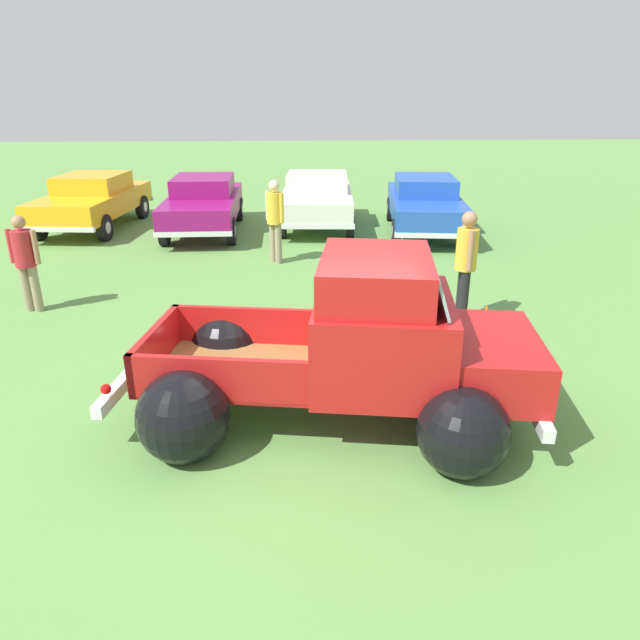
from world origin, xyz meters
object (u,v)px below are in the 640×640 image
object	(u,v)px
show_car_3	(425,203)
lane_cone_0	(485,324)
show_car_1	(204,202)
show_car_2	(317,198)
show_car_0	(93,199)
vintage_pickup_truck	(358,357)
spectator_0	(25,258)
spectator_1	(275,216)
spectator_2	(466,260)

from	to	relation	value
show_car_3	lane_cone_0	bearing A→B (deg)	1.45
show_car_1	show_car_2	bearing A→B (deg)	98.48
show_car_0	lane_cone_0	xyz separation A→B (m)	(8.19, -8.31, -0.47)
show_car_0	show_car_2	size ratio (longest dim) A/B	1.07
vintage_pickup_truck	spectator_0	world-z (taller)	vintage_pickup_truck
vintage_pickup_truck	show_car_2	bearing A→B (deg)	98.40
vintage_pickup_truck	show_car_2	xyz separation A→B (m)	(0.03, 10.16, 0.03)
show_car_3	show_car_1	bearing A→B (deg)	-86.55
show_car_2	lane_cone_0	world-z (taller)	show_car_2
vintage_pickup_truck	show_car_0	size ratio (longest dim) A/B	1.06
show_car_2	show_car_3	world-z (taller)	same
lane_cone_0	show_car_3	bearing A→B (deg)	84.51
show_car_3	spectator_1	bearing A→B (deg)	-47.43
show_car_1	show_car_0	bearing A→B (deg)	-102.22
show_car_1	lane_cone_0	xyz separation A→B (m)	(5.12, -7.69, -0.47)
spectator_0	spectator_1	distance (m)	4.95
spectator_0	spectator_1	world-z (taller)	spectator_1
show_car_2	lane_cone_0	xyz separation A→B (m)	(2.10, -8.17, -0.47)
vintage_pickup_truck	spectator_1	bearing A→B (deg)	107.67
vintage_pickup_truck	show_car_3	bearing A→B (deg)	81.68
lane_cone_0	vintage_pickup_truck	bearing A→B (deg)	-136.94
vintage_pickup_truck	show_car_1	size ratio (longest dim) A/B	1.08
vintage_pickup_truck	show_car_2	size ratio (longest dim) A/B	1.13
show_car_1	spectator_1	size ratio (longest dim) A/B	2.52
show_car_1	show_car_2	size ratio (longest dim) A/B	1.05
vintage_pickup_truck	show_car_0	bearing A→B (deg)	129.06
show_car_3	spectator_1	size ratio (longest dim) A/B	2.71
spectator_1	lane_cone_0	distance (m)	5.60
spectator_0	show_car_1	bearing A→B (deg)	-8.95
vintage_pickup_truck	spectator_1	world-z (taller)	vintage_pickup_truck
show_car_1	show_car_3	bearing A→B (deg)	85.85
show_car_2	lane_cone_0	bearing A→B (deg)	18.22
lane_cone_0	show_car_0	bearing A→B (deg)	134.58
show_car_0	spectator_1	size ratio (longest dim) A/B	2.56
show_car_1	show_car_2	distance (m)	3.06
show_car_1	spectator_0	distance (m)	6.31
show_car_2	spectator_0	distance (m)	8.24
spectator_0	spectator_2	bearing A→B (deg)	-85.89
spectator_1	lane_cone_0	xyz separation A→B (m)	(3.18, -4.55, -0.72)
vintage_pickup_truck	lane_cone_0	distance (m)	2.95
show_car_0	show_car_3	xyz separation A→B (m)	(8.90, -0.98, -0.00)
show_car_0	spectator_0	world-z (taller)	spectator_0
show_car_2	spectator_0	xyz separation A→B (m)	(-5.17, -6.41, 0.15)
show_car_1	spectator_2	distance (m)	8.45
spectator_1	spectator_2	size ratio (longest dim) A/B	0.99
spectator_1	vintage_pickup_truck	bearing A→B (deg)	55.34
show_car_0	show_car_2	xyz separation A→B (m)	(6.10, -0.14, -0.00)
show_car_1	show_car_3	distance (m)	5.83
vintage_pickup_truck	spectator_2	size ratio (longest dim) A/B	2.68
lane_cone_0	show_car_1	bearing A→B (deg)	123.66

